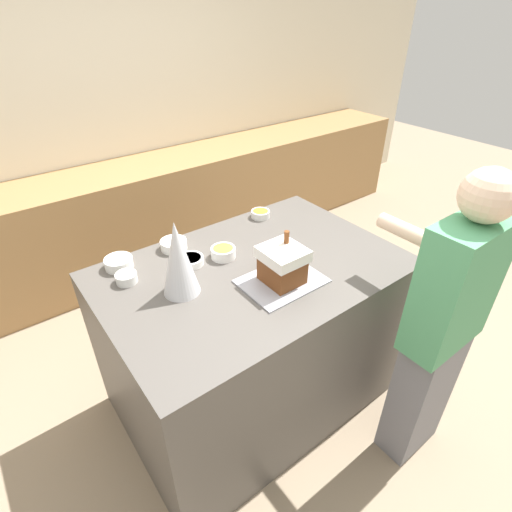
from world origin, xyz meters
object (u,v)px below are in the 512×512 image
Objects in this scene: candy_bowl_front_corner at (223,252)px; candy_bowl_near_tray_left at (174,244)px; baking_tray at (282,281)px; candy_bowl_beside_tree at (126,278)px; gingerbread_house at (282,264)px; candy_bowl_center_rear at (119,262)px; candy_bowl_near_tray_right at (190,260)px; candy_bowl_far_right at (260,214)px; decorative_tree at (178,259)px; person at (441,330)px.

candy_bowl_front_corner is 0.28m from candy_bowl_near_tray_left.
candy_bowl_beside_tree is (-0.57, 0.43, 0.02)m from baking_tray.
gingerbread_house is at bearing -36.98° from candy_bowl_beside_tree.
gingerbread_house reaches higher than candy_bowl_center_rear.
candy_bowl_near_tray_right is (-0.26, 0.39, 0.02)m from baking_tray.
candy_bowl_beside_tree is at bearing -171.22° from candy_bowl_far_right.
person is at bearing -43.16° from decorative_tree.
decorative_tree reaches higher than candy_bowl_near_tray_right.
candy_bowl_near_tray_left is at bearing 115.16° from baking_tray.
gingerbread_house is 0.46m from decorative_tree.
gingerbread_house is at bearing -118.97° from candy_bowl_far_right.
baking_tray is at bearing -145.95° from gingerbread_house.
candy_bowl_front_corner is at bearing 106.64° from baking_tray.
decorative_tree is 0.23× the size of person.
gingerbread_house reaches higher than candy_bowl_near_tray_right.
candy_bowl_front_corner is 0.94× the size of candy_bowl_near_tray_right.
candy_bowl_center_rear is at bearing 82.97° from candy_bowl_beside_tree.
gingerbread_house is 2.35× the size of candy_bowl_beside_tree.
candy_bowl_center_rear is at bearing 131.13° from person.
candy_bowl_far_right is at bearing 17.51° from candy_bowl_near_tray_right.
person is (1.02, -1.01, -0.15)m from candy_bowl_beside_tree.
candy_bowl_far_right is (0.32, 0.57, -0.08)m from gingerbread_house.
candy_bowl_near_tray_right is (0.14, 0.17, -0.16)m from decorative_tree.
decorative_tree reaches higher than candy_bowl_center_rear.
gingerbread_house is 0.66× the size of decorative_tree.
baking_tray is at bearing -118.99° from candy_bowl_far_right.
candy_bowl_near_tray_right is (-0.16, 0.05, -0.01)m from candy_bowl_front_corner.
gingerbread_house is 0.36m from candy_bowl_front_corner.
baking_tray is at bearing -64.84° from candy_bowl_near_tray_left.
candy_bowl_near_tray_left is at bearing 121.84° from person.
candy_bowl_center_rear reaches higher than baking_tray.
candy_bowl_near_tray_right reaches higher than baking_tray.
decorative_tree reaches higher than candy_bowl_front_corner.
gingerbread_house is 0.66m from candy_bowl_far_right.
person reaches higher than candy_bowl_near_tray_right.
person reaches higher than candy_bowl_center_rear.
decorative_tree is 0.41m from candy_bowl_center_rear.
person is at bearing -52.48° from gingerbread_house.
candy_bowl_beside_tree is 1.44m from person.
decorative_tree is 0.31m from candy_bowl_beside_tree.
candy_bowl_front_corner reaches higher than candy_bowl_beside_tree.
decorative_tree is at bearing -129.32° from candy_bowl_near_tray_right.
baking_tray is at bearing -55.79° from candy_bowl_near_tray_right.
gingerbread_house reaches higher than baking_tray.
candy_bowl_near_tray_right is 0.08× the size of person.
candy_bowl_beside_tree is 0.73× the size of candy_bowl_center_rear.
decorative_tree is 2.68× the size of candy_bowl_near_tray_right.
candy_bowl_near_tray_left is 1.23× the size of candy_bowl_far_right.
candy_bowl_center_rear reaches higher than candy_bowl_near_tray_right.
person is at bearing -48.87° from candy_bowl_center_rear.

